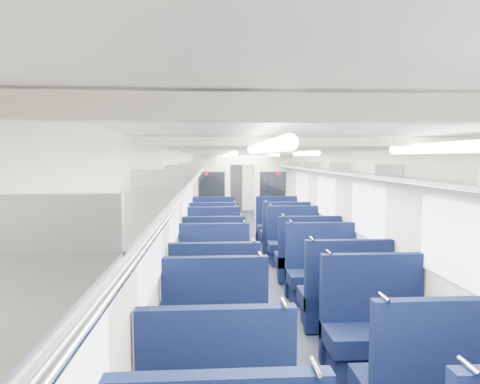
# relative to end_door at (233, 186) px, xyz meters

# --- Properties ---
(floor) EXTENTS (2.80, 18.00, 0.01)m
(floor) POSITION_rel_end_door_xyz_m (0.00, -8.94, -1.00)
(floor) COLOR black
(floor) RESTS_ON ground
(ceiling) EXTENTS (2.80, 18.00, 0.01)m
(ceiling) POSITION_rel_end_door_xyz_m (0.00, -8.94, 1.35)
(ceiling) COLOR silver
(ceiling) RESTS_ON wall_left
(wall_left) EXTENTS (0.02, 18.00, 2.35)m
(wall_left) POSITION_rel_end_door_xyz_m (-1.40, -8.94, 0.18)
(wall_left) COLOR beige
(wall_left) RESTS_ON floor
(dado_left) EXTENTS (0.03, 17.90, 0.70)m
(dado_left) POSITION_rel_end_door_xyz_m (-1.39, -8.94, -0.65)
(dado_left) COLOR black
(dado_left) RESTS_ON floor
(wall_right) EXTENTS (0.02, 18.00, 2.35)m
(wall_right) POSITION_rel_end_door_xyz_m (1.40, -8.94, 0.18)
(wall_right) COLOR beige
(wall_right) RESTS_ON floor
(dado_right) EXTENTS (0.03, 17.90, 0.70)m
(dado_right) POSITION_rel_end_door_xyz_m (1.39, -8.94, -0.65)
(dado_right) COLOR black
(dado_right) RESTS_ON floor
(wall_far) EXTENTS (2.80, 0.02, 2.35)m
(wall_far) POSITION_rel_end_door_xyz_m (0.00, 0.06, 0.18)
(wall_far) COLOR beige
(wall_far) RESTS_ON floor
(luggage_rack_left) EXTENTS (0.36, 17.40, 0.18)m
(luggage_rack_left) POSITION_rel_end_door_xyz_m (-1.21, -8.94, 0.97)
(luggage_rack_left) COLOR #B2B5BA
(luggage_rack_left) RESTS_ON wall_left
(luggage_rack_right) EXTENTS (0.36, 17.40, 0.18)m
(luggage_rack_right) POSITION_rel_end_door_xyz_m (1.21, -8.94, 0.97)
(luggage_rack_right) COLOR #B2B5BA
(luggage_rack_right) RESTS_ON wall_right
(windows) EXTENTS (2.78, 15.60, 0.75)m
(windows) POSITION_rel_end_door_xyz_m (0.00, -9.40, 0.42)
(windows) COLOR white
(windows) RESTS_ON wall_left
(ceiling_fittings) EXTENTS (2.70, 16.06, 0.11)m
(ceiling_fittings) POSITION_rel_end_door_xyz_m (0.00, -9.20, 1.29)
(ceiling_fittings) COLOR beige
(ceiling_fittings) RESTS_ON ceiling
(end_door) EXTENTS (0.75, 0.06, 2.00)m
(end_door) POSITION_rel_end_door_xyz_m (0.00, 0.00, 0.00)
(end_door) COLOR black
(end_door) RESTS_ON floor
(bulkhead) EXTENTS (2.80, 0.10, 2.35)m
(bulkhead) POSITION_rel_end_door_xyz_m (-0.00, -5.58, 0.23)
(bulkhead) COLOR beige
(bulkhead) RESTS_ON floor
(seat_6) EXTENTS (1.10, 0.61, 1.22)m
(seat_6) POSITION_rel_end_door_xyz_m (-0.83, -13.70, -0.62)
(seat_6) COLOR #0A1333
(seat_6) RESTS_ON floor
(seat_7) EXTENTS (1.10, 0.61, 1.22)m
(seat_7) POSITION_rel_end_door_xyz_m (0.83, -13.66, -0.62)
(seat_7) COLOR #0A1333
(seat_7) RESTS_ON floor
(seat_8) EXTENTS (1.10, 0.61, 1.22)m
(seat_8) POSITION_rel_end_door_xyz_m (-0.83, -12.67, -0.62)
(seat_8) COLOR #0A1333
(seat_8) RESTS_ON floor
(seat_9) EXTENTS (1.10, 0.61, 1.22)m
(seat_9) POSITION_rel_end_door_xyz_m (0.83, -12.59, -0.62)
(seat_9) COLOR #0A1333
(seat_9) RESTS_ON floor
(seat_10) EXTENTS (1.10, 0.61, 1.22)m
(seat_10) POSITION_rel_end_door_xyz_m (-0.83, -11.45, -0.62)
(seat_10) COLOR #0A1333
(seat_10) RESTS_ON floor
(seat_11) EXTENTS (1.10, 0.61, 1.22)m
(seat_11) POSITION_rel_end_door_xyz_m (0.83, -11.47, -0.62)
(seat_11) COLOR #0A1333
(seat_11) RESTS_ON floor
(seat_12) EXTENTS (1.10, 0.61, 1.22)m
(seat_12) POSITION_rel_end_door_xyz_m (-0.83, -10.35, -0.62)
(seat_12) COLOR #0A1333
(seat_12) RESTS_ON floor
(seat_13) EXTENTS (1.10, 0.61, 1.22)m
(seat_13) POSITION_rel_end_door_xyz_m (0.83, -10.42, -0.62)
(seat_13) COLOR #0A1333
(seat_13) RESTS_ON floor
(seat_14) EXTENTS (1.10, 0.61, 1.22)m
(seat_14) POSITION_rel_end_door_xyz_m (-0.83, -9.20, -0.62)
(seat_14) COLOR #0A1333
(seat_14) RESTS_ON floor
(seat_15) EXTENTS (1.10, 0.61, 1.22)m
(seat_15) POSITION_rel_end_door_xyz_m (0.83, -9.12, -0.62)
(seat_15) COLOR #0A1333
(seat_15) RESTS_ON floor
(seat_16) EXTENTS (1.10, 0.61, 1.22)m
(seat_16) POSITION_rel_end_door_xyz_m (-0.83, -8.05, -0.62)
(seat_16) COLOR #0A1333
(seat_16) RESTS_ON floor
(seat_17) EXTENTS (1.10, 0.61, 1.22)m
(seat_17) POSITION_rel_end_door_xyz_m (0.83, -8.03, -0.62)
(seat_17) COLOR #0A1333
(seat_17) RESTS_ON floor
(seat_18) EXTENTS (1.10, 0.61, 1.22)m
(seat_18) POSITION_rel_end_door_xyz_m (-0.83, -6.89, -0.62)
(seat_18) COLOR #0A1333
(seat_18) RESTS_ON floor
(seat_19) EXTENTS (1.10, 0.61, 1.22)m
(seat_19) POSITION_rel_end_door_xyz_m (0.83, -6.86, -0.62)
(seat_19) COLOR #0A1333
(seat_19) RESTS_ON floor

